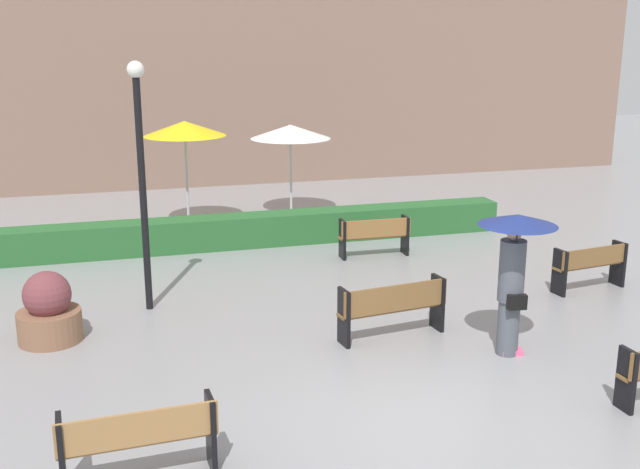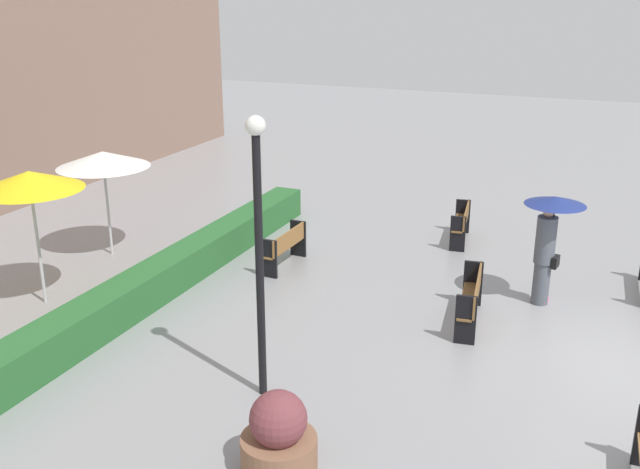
% 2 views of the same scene
% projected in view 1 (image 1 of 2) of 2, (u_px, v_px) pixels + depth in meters
% --- Properties ---
extents(ground_plane, '(60.00, 60.00, 0.00)m').
position_uv_depth(ground_plane, '(422.00, 415.00, 9.65)').
color(ground_plane, gray).
extents(bench_far_right, '(1.55, 0.55, 0.85)m').
position_uv_depth(bench_far_right, '(591.00, 264.00, 14.17)').
color(bench_far_right, brown).
rests_on(bench_far_right, ground).
extents(bench_mid_center, '(1.81, 0.58, 0.90)m').
position_uv_depth(bench_mid_center, '(393.00, 306.00, 11.95)').
color(bench_mid_center, brown).
rests_on(bench_mid_center, ground).
extents(bench_back_row, '(1.54, 0.41, 0.84)m').
position_uv_depth(bench_back_row, '(375.00, 234.00, 16.32)').
color(bench_back_row, olive).
rests_on(bench_back_row, ground).
extents(bench_near_left, '(1.69, 0.44, 0.87)m').
position_uv_depth(bench_near_left, '(138.00, 438.00, 8.08)').
color(bench_near_left, '#9E7242').
rests_on(bench_near_left, ground).
extents(pedestrian_with_umbrella, '(1.13, 1.13, 2.17)m').
position_uv_depth(pedestrian_with_umbrella, '(514.00, 260.00, 11.06)').
color(pedestrian_with_umbrella, '#4C515B').
rests_on(pedestrian_with_umbrella, ground).
extents(planter_pot, '(0.98, 0.98, 1.12)m').
position_uv_depth(planter_pot, '(49.00, 312.00, 11.85)').
color(planter_pot, brown).
rests_on(planter_pot, ground).
extents(lamp_post, '(0.28, 0.28, 4.22)m').
position_uv_depth(lamp_post, '(141.00, 163.00, 12.70)').
color(lamp_post, black).
rests_on(lamp_post, ground).
extents(patio_umbrella_yellow, '(1.96, 1.96, 2.63)m').
position_uv_depth(patio_umbrella_yellow, '(185.00, 129.00, 18.12)').
color(patio_umbrella_yellow, silver).
rests_on(patio_umbrella_yellow, ground).
extents(patio_umbrella_white, '(2.04, 2.04, 2.40)m').
position_uv_depth(patio_umbrella_white, '(290.00, 132.00, 19.39)').
color(patio_umbrella_white, silver).
rests_on(patio_umbrella_white, ground).
extents(hedge_strip, '(12.69, 0.70, 0.70)m').
position_uv_depth(hedge_strip, '(233.00, 231.00, 17.12)').
color(hedge_strip, '#28602D').
rests_on(hedge_strip, ground).
extents(building_facade, '(28.00, 1.20, 10.06)m').
position_uv_depth(building_facade, '(218.00, 19.00, 23.24)').
color(building_facade, '#846656').
rests_on(building_facade, ground).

